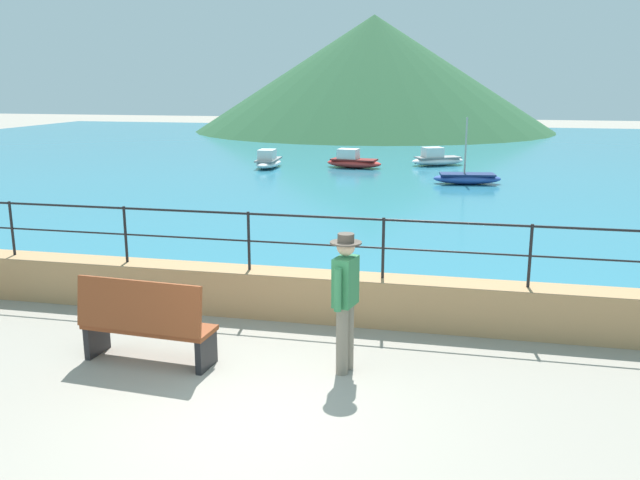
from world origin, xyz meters
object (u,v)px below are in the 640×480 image
Objects in this scene: boat_0 at (353,161)px; boat_4 at (467,178)px; person_walking at (345,296)px; boat_1 at (268,161)px; boat_3 at (437,159)px; bench_main at (145,322)px.

boat_4 reaches higher than boat_0.
person_walking is 0.73× the size of boat_4.
boat_1 and boat_3 have the same top height.
person_walking is at bearing -90.11° from boat_3.
boat_0 is 0.98× the size of boat_3.
boat_1 is (-6.64, 18.60, -0.65)m from person_walking.
boat_3 is (3.30, 1.54, 0.00)m from boat_0.
bench_main reaches higher than boat_1.
boat_1 is (-3.38, -0.76, 0.00)m from boat_0.
boat_4 is at bearing -75.61° from boat_3.
person_walking reaches higher than boat_3.
boat_1 is at bearing -167.30° from boat_0.
boat_0 is at bearing -155.06° from boat_3.
boat_3 is 5.23m from boat_4.
person_walking is 0.74× the size of boat_1.
boat_4 is (1.30, -5.06, -0.06)m from boat_3.
person_walking is at bearing -70.35° from boat_1.
boat_0 is 3.64m from boat_3.
bench_main is at bearing -172.41° from person_walking.
boat_0 is (-3.26, 19.36, -0.65)m from person_walking.
boat_3 is at bearing 83.18° from bench_main.
bench_main is 21.38m from boat_3.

